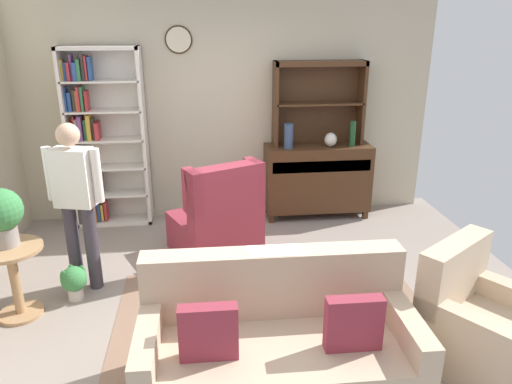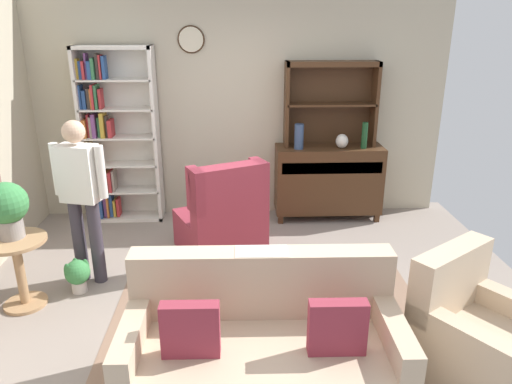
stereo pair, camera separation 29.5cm
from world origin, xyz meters
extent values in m
cube|color=gray|center=(0.00, 0.00, -0.01)|extent=(5.40, 4.60, 0.02)
cube|color=#BCB299|center=(0.00, 2.13, 1.40)|extent=(5.00, 0.06, 2.80)
cylinder|color=beige|center=(-0.57, 2.08, 2.16)|extent=(0.28, 0.03, 0.28)
torus|color=#382314|center=(-0.57, 2.08, 2.16)|extent=(0.31, 0.02, 0.31)
cube|color=#4C2D19|center=(0.88, 2.08, 1.66)|extent=(0.28, 0.03, 0.36)
cube|color=#846651|center=(0.20, -0.30, 0.00)|extent=(2.67, 1.69, 0.01)
cube|color=silver|center=(-1.88, 1.93, 1.05)|extent=(0.04, 0.30, 2.10)
cube|color=silver|center=(-1.02, 1.93, 1.05)|extent=(0.04, 0.30, 2.10)
cube|color=silver|center=(-1.45, 1.93, 2.08)|extent=(0.90, 0.30, 0.04)
cube|color=silver|center=(-1.45, 1.93, 0.02)|extent=(0.90, 0.30, 0.04)
cube|color=silver|center=(-1.45, 2.07, 1.05)|extent=(0.90, 0.01, 2.10)
cube|color=silver|center=(-1.45, 1.93, 0.38)|extent=(0.86, 0.30, 0.02)
cube|color=#3F3833|center=(-1.84, 1.91, 0.16)|extent=(0.04, 0.23, 0.23)
cube|color=#B22D33|center=(-1.79, 1.91, 0.17)|extent=(0.04, 0.15, 0.24)
cube|color=#284C8C|center=(-1.75, 1.91, 0.17)|extent=(0.04, 0.23, 0.24)
cube|color=#723F7F|center=(-1.70, 1.91, 0.18)|extent=(0.04, 0.16, 0.26)
cube|color=#CC7233|center=(-1.67, 1.91, 0.20)|extent=(0.02, 0.21, 0.29)
cube|color=#284C8C|center=(-1.63, 1.91, 0.19)|extent=(0.04, 0.14, 0.28)
cube|color=gold|center=(-1.59, 1.91, 0.15)|extent=(0.03, 0.14, 0.21)
cube|color=#B22D33|center=(-1.55, 1.91, 0.16)|extent=(0.03, 0.13, 0.23)
cube|color=silver|center=(-1.45, 1.93, 0.71)|extent=(0.86, 0.30, 0.02)
cube|color=gold|center=(-1.85, 1.91, 0.48)|extent=(0.03, 0.10, 0.20)
cube|color=#723F7F|center=(-1.81, 1.91, 0.51)|extent=(0.02, 0.14, 0.25)
cube|color=#337247|center=(-1.78, 1.91, 0.51)|extent=(0.02, 0.24, 0.26)
cube|color=#284C8C|center=(-1.74, 1.91, 0.48)|extent=(0.04, 0.11, 0.19)
cube|color=#CC7233|center=(-1.69, 1.91, 0.51)|extent=(0.04, 0.22, 0.26)
cube|color=#CC7233|center=(-1.65, 1.91, 0.50)|extent=(0.03, 0.22, 0.23)
cube|color=#B22D33|center=(-1.61, 1.91, 0.51)|extent=(0.04, 0.23, 0.25)
cube|color=gray|center=(-1.57, 1.91, 0.52)|extent=(0.02, 0.19, 0.26)
cube|color=silver|center=(-1.45, 1.93, 1.05)|extent=(0.86, 0.30, 0.02)
cube|color=gold|center=(-1.85, 1.91, 0.86)|extent=(0.03, 0.21, 0.28)
cube|color=gold|center=(-1.81, 1.91, 0.86)|extent=(0.03, 0.14, 0.27)
cube|color=#723F7F|center=(-1.78, 1.91, 0.82)|extent=(0.04, 0.23, 0.20)
cube|color=#CC7233|center=(-1.73, 1.91, 0.84)|extent=(0.03, 0.19, 0.23)
cube|color=silver|center=(-1.45, 1.93, 1.39)|extent=(0.86, 0.30, 0.02)
cube|color=#CC7233|center=(-1.84, 1.91, 1.17)|extent=(0.04, 0.20, 0.21)
cube|color=#B22D33|center=(-1.80, 1.91, 1.20)|extent=(0.03, 0.11, 0.27)
cube|color=gray|center=(-1.77, 1.91, 1.18)|extent=(0.03, 0.16, 0.24)
cube|color=#723F7F|center=(-1.73, 1.91, 1.20)|extent=(0.04, 0.19, 0.28)
cube|color=#337247|center=(-1.67, 1.91, 1.18)|extent=(0.04, 0.11, 0.23)
cube|color=gold|center=(-1.63, 1.91, 1.21)|extent=(0.04, 0.20, 0.29)
cube|color=#3F3833|center=(-1.59, 1.91, 1.19)|extent=(0.02, 0.12, 0.25)
cube|color=#B22D33|center=(-1.55, 1.91, 1.16)|extent=(0.04, 0.18, 0.20)
cube|color=silver|center=(-1.45, 1.93, 1.72)|extent=(0.86, 0.30, 0.02)
cube|color=#284C8C|center=(-1.85, 1.91, 1.53)|extent=(0.02, 0.14, 0.27)
cube|color=#284C8C|center=(-1.81, 1.91, 1.50)|extent=(0.04, 0.14, 0.21)
cube|color=#3F3833|center=(-1.76, 1.91, 1.51)|extent=(0.04, 0.10, 0.24)
cube|color=#CC7233|center=(-1.73, 1.91, 1.51)|extent=(0.02, 0.14, 0.23)
cube|color=#B22D33|center=(-1.70, 1.91, 1.54)|extent=(0.03, 0.23, 0.28)
cube|color=#337247|center=(-1.67, 1.91, 1.53)|extent=(0.03, 0.19, 0.27)
cube|color=#B22D33|center=(-1.63, 1.91, 1.51)|extent=(0.03, 0.15, 0.23)
cube|color=gold|center=(-1.85, 1.91, 1.85)|extent=(0.03, 0.11, 0.23)
cube|color=#284C8C|center=(-1.81, 1.91, 1.83)|extent=(0.04, 0.11, 0.20)
cube|color=#B22D33|center=(-1.77, 1.91, 1.83)|extent=(0.03, 0.18, 0.20)
cube|color=#723F7F|center=(-1.74, 1.91, 1.88)|extent=(0.02, 0.13, 0.29)
cube|color=#284C8C|center=(-1.71, 1.91, 1.83)|extent=(0.04, 0.19, 0.20)
cube|color=#337247|center=(-1.66, 1.91, 1.85)|extent=(0.03, 0.21, 0.23)
cube|color=#3F3833|center=(-1.62, 1.91, 1.87)|extent=(0.03, 0.13, 0.28)
cube|color=#B22D33|center=(-1.59, 1.91, 1.87)|extent=(0.02, 0.16, 0.27)
cube|color=#284C8C|center=(-1.55, 1.91, 1.86)|extent=(0.04, 0.14, 0.26)
cube|color=#422816|center=(1.07, 1.86, 0.51)|extent=(1.30, 0.45, 0.82)
cube|color=#422816|center=(0.47, 1.69, 0.05)|extent=(0.06, 0.06, 0.10)
cube|color=#422816|center=(1.67, 1.69, 0.05)|extent=(0.06, 0.06, 0.10)
cube|color=#422816|center=(0.47, 2.04, 0.05)|extent=(0.06, 0.06, 0.10)
cube|color=#422816|center=(1.67, 2.04, 0.05)|extent=(0.06, 0.06, 0.10)
cube|color=#352012|center=(1.07, 1.64, 0.71)|extent=(1.20, 0.01, 0.14)
cube|color=#422816|center=(0.54, 1.94, 1.42)|extent=(0.04, 0.26, 1.00)
cube|color=#422816|center=(1.60, 1.94, 1.42)|extent=(0.04, 0.26, 1.00)
cube|color=#422816|center=(1.07, 1.94, 1.89)|extent=(1.10, 0.26, 0.06)
cube|color=#422816|center=(1.07, 1.94, 1.42)|extent=(1.06, 0.26, 0.02)
cube|color=#422816|center=(1.07, 2.06, 1.42)|extent=(1.10, 0.01, 1.00)
cylinder|color=#33476B|center=(0.68, 1.78, 1.07)|extent=(0.11, 0.11, 0.30)
ellipsoid|color=beige|center=(1.20, 1.79, 1.01)|extent=(0.15, 0.15, 0.17)
cylinder|color=#194223|center=(1.46, 1.77, 1.08)|extent=(0.07, 0.07, 0.31)
cube|color=#C6AD8E|center=(0.09, -1.17, 0.21)|extent=(1.81, 0.88, 0.42)
cube|color=#C6AD8E|center=(0.09, -0.84, 0.66)|extent=(1.80, 0.23, 0.48)
cube|color=#C6AD8E|center=(-0.74, -1.16, 0.30)|extent=(0.15, 0.85, 0.60)
cube|color=#C6AD8E|center=(0.92, -1.18, 0.30)|extent=(0.15, 0.85, 0.60)
cube|color=maroon|center=(-0.36, -1.28, 0.60)|extent=(0.36, 0.11, 0.36)
cube|color=maroon|center=(0.54, -1.30, 0.60)|extent=(0.36, 0.11, 0.36)
cube|color=white|center=(0.09, -0.84, 0.90)|extent=(0.36, 0.19, 0.00)
cube|color=#C6AD8E|center=(1.61, -1.06, 0.20)|extent=(1.06, 1.07, 0.40)
cube|color=#C6AD8E|center=(1.44, -0.82, 0.64)|extent=(0.72, 0.58, 0.48)
cube|color=#C6AD8E|center=(1.36, -1.24, 0.28)|extent=(0.56, 0.72, 0.55)
cube|color=#C6AD8E|center=(1.86, -0.89, 0.28)|extent=(0.56, 0.72, 0.55)
cube|color=maroon|center=(-0.26, 0.96, 0.21)|extent=(1.04, 1.05, 0.42)
cube|color=maroon|center=(-0.13, 0.68, 0.74)|extent=(0.79, 0.51, 0.63)
cube|color=maroon|center=(0.16, 0.86, 0.83)|extent=(0.21, 0.30, 0.44)
cube|color=maroon|center=(-0.46, 0.58, 0.83)|extent=(0.21, 0.30, 0.44)
cylinder|color=#A87F56|center=(-1.95, -0.02, 0.62)|extent=(0.52, 0.52, 0.03)
cylinder|color=#A87F56|center=(-1.95, -0.02, 0.30)|extent=(0.08, 0.08, 0.61)
cylinder|color=#A87F56|center=(-1.95, -0.02, 0.01)|extent=(0.36, 0.36, 0.03)
cylinder|color=gray|center=(-1.98, 0.02, 0.72)|extent=(0.21, 0.21, 0.17)
sphere|color=#387F42|center=(-1.98, 0.02, 0.95)|extent=(0.35, 0.35, 0.35)
cylinder|color=beige|center=(-1.54, 0.18, 0.05)|extent=(0.13, 0.13, 0.11)
sphere|color=#387F42|center=(-1.54, 0.18, 0.20)|extent=(0.23, 0.23, 0.23)
ellipsoid|color=#387F42|center=(-1.57, 0.26, 0.23)|extent=(0.07, 0.04, 0.16)
ellipsoid|color=#387F42|center=(-1.47, 0.23, 0.23)|extent=(0.07, 0.04, 0.16)
ellipsoid|color=#387F42|center=(-1.61, 0.15, 0.23)|extent=(0.07, 0.04, 0.16)
cylinder|color=#38333D|center=(-1.57, 0.42, 0.41)|extent=(0.15, 0.15, 0.82)
cylinder|color=#38333D|center=(-1.39, 0.38, 0.41)|extent=(0.15, 0.15, 0.82)
cube|color=silver|center=(-1.48, 0.40, 1.08)|extent=(0.38, 0.28, 0.52)
sphere|color=tan|center=(-1.48, 0.40, 1.46)|extent=(0.24, 0.24, 0.20)
cylinder|color=silver|center=(-1.69, 0.46, 1.11)|extent=(0.10, 0.10, 0.48)
cylinder|color=silver|center=(-1.27, 0.35, 1.11)|extent=(0.10, 0.10, 0.48)
cube|color=#422816|center=(0.16, -0.18, 0.40)|extent=(0.80, 0.50, 0.03)
cube|color=#422816|center=(-0.21, -0.40, 0.20)|extent=(0.05, 0.05, 0.39)
cube|color=#422816|center=(0.53, -0.40, 0.20)|extent=(0.05, 0.05, 0.39)
cube|color=#422816|center=(-0.21, 0.04, 0.20)|extent=(0.05, 0.05, 0.39)
cube|color=#422816|center=(0.53, 0.04, 0.20)|extent=(0.05, 0.05, 0.39)
cube|color=#B22D33|center=(0.18, -0.18, 0.43)|extent=(0.19, 0.12, 0.03)
cube|color=#B22D33|center=(0.18, -0.18, 0.46)|extent=(0.17, 0.12, 0.03)
cube|color=#723F7F|center=(0.17, -0.18, 0.49)|extent=(0.17, 0.11, 0.03)
cube|color=gray|center=(0.18, -0.18, 0.51)|extent=(0.17, 0.13, 0.02)
camera|label=1|loc=(-0.36, -3.74, 2.38)|focal=33.74mm
camera|label=2|loc=(-0.07, -3.76, 2.38)|focal=33.74mm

